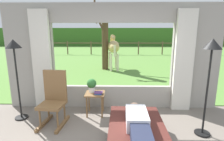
{
  "coord_description": "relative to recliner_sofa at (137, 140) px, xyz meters",
  "views": [
    {
      "loc": [
        0.08,
        -2.06,
        1.89
      ],
      "look_at": [
        0.0,
        1.8,
        1.05
      ],
      "focal_mm": 28.55,
      "sensor_mm": 36.0,
      "label": 1
    }
  ],
  "objects": [
    {
      "name": "pasture_fence_line",
      "position": [
        -0.42,
        12.54,
        0.53
      ],
      "size": [
        16.1,
        0.1,
        1.1
      ],
      "color": "brown",
      "rests_on": "outdoor_pasture_lawn"
    },
    {
      "name": "book_stack",
      "position": [
        -0.73,
        1.3,
        0.33
      ],
      "size": [
        0.19,
        0.16,
        0.05
      ],
      "color": "#23478C",
      "rests_on": "side_table"
    },
    {
      "name": "distant_hill_ridge",
      "position": [
        -0.42,
        22.56,
        0.98
      ],
      "size": [
        36.0,
        2.0,
        2.4
      ],
      "primitive_type": "cube",
      "color": "#396626",
      "rests_on": "ground_plane"
    },
    {
      "name": "floor_lamp_right",
      "position": [
        1.3,
        0.57,
        1.22
      ],
      "size": [
        0.32,
        0.32,
        1.78
      ],
      "color": "black",
      "rests_on": "ground_plane"
    },
    {
      "name": "reclining_person",
      "position": [
        0.0,
        -0.05,
        0.3
      ],
      "size": [
        0.36,
        1.43,
        0.22
      ],
      "rotation": [
        0.0,
        0.0,
        -0.03
      ],
      "color": "silver",
      "rests_on": "recliner_sofa"
    },
    {
      "name": "back_wall_with_window",
      "position": [
        -0.42,
        1.82,
        1.03
      ],
      "size": [
        5.2,
        0.12,
        2.55
      ],
      "color": "#9E998E",
      "rests_on": "ground_plane"
    },
    {
      "name": "curtain_panel_right",
      "position": [
        1.27,
        1.68,
        0.98
      ],
      "size": [
        0.44,
        0.1,
        2.4
      ],
      "primitive_type": "cube",
      "color": "silver",
      "rests_on": "ground_plane"
    },
    {
      "name": "pasture_tree",
      "position": [
        -0.9,
        6.43,
        1.5
      ],
      "size": [
        1.25,
        1.22,
        3.74
      ],
      "color": "#4C3823",
      "rests_on": "outdoor_pasture_lawn"
    },
    {
      "name": "recliner_sofa",
      "position": [
        0.0,
        0.0,
        0.0
      ],
      "size": [
        0.94,
        1.72,
        0.42
      ],
      "rotation": [
        0.0,
        0.0,
        -0.03
      ],
      "color": "black",
      "rests_on": "ground_plane"
    },
    {
      "name": "rocking_chair",
      "position": [
        -1.62,
        0.95,
        0.33
      ],
      "size": [
        0.53,
        0.72,
        1.12
      ],
      "rotation": [
        0.0,
        0.0,
        -0.1
      ],
      "color": "brown",
      "rests_on": "ground_plane"
    },
    {
      "name": "side_table",
      "position": [
        -0.81,
        1.35,
        0.21
      ],
      "size": [
        0.44,
        0.44,
        0.52
      ],
      "color": "brown",
      "rests_on": "ground_plane"
    },
    {
      "name": "floor_lamp_left",
      "position": [
        -2.44,
        1.12,
        1.19
      ],
      "size": [
        0.32,
        0.32,
        1.74
      ],
      "color": "black",
      "rests_on": "ground_plane"
    },
    {
      "name": "outdoor_pasture_lawn",
      "position": [
        -0.42,
        12.72,
        -0.21
      ],
      "size": [
        36.0,
        21.68,
        0.02
      ],
      "primitive_type": "cube",
      "color": "#568438",
      "rests_on": "ground_plane"
    },
    {
      "name": "curtain_panel_left",
      "position": [
        -2.11,
        1.68,
        0.98
      ],
      "size": [
        0.44,
        0.1,
        2.4
      ],
      "primitive_type": "cube",
      "color": "silver",
      "rests_on": "ground_plane"
    },
    {
      "name": "potted_plant",
      "position": [
        -0.89,
        1.41,
        0.48
      ],
      "size": [
        0.22,
        0.22,
        0.32
      ],
      "color": "silver",
      "rests_on": "side_table"
    },
    {
      "name": "horse",
      "position": [
        -0.45,
        6.43,
        0.94
      ],
      "size": [
        0.67,
        1.82,
        1.73
      ],
      "rotation": [
        0.0,
        0.0,
        0.09
      ],
      "color": "tan",
      "rests_on": "outdoor_pasture_lawn"
    }
  ]
}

